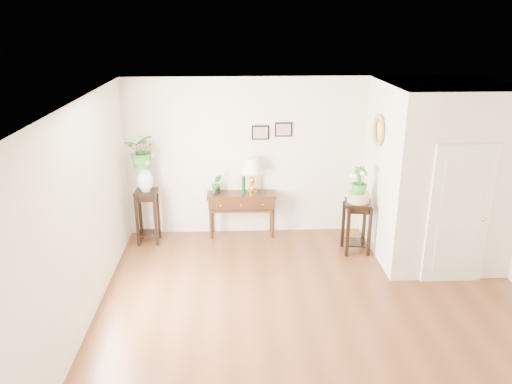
{
  "coord_description": "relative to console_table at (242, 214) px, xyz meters",
  "views": [
    {
      "loc": [
        -1.12,
        -5.71,
        3.75
      ],
      "look_at": [
        -0.79,
        1.3,
        1.27
      ],
      "focal_mm": 35.0,
      "sensor_mm": 36.0,
      "label": 1
    }
  ],
  "objects": [
    {
      "name": "floor",
      "position": [
        0.99,
        -2.57,
        -0.4
      ],
      "size": [
        6.0,
        5.5,
        0.02
      ],
      "primitive_type": "cube",
      "color": "brown",
      "rests_on": "ground"
    },
    {
      "name": "potted_plant",
      "position": [
        -0.43,
        0.0,
        0.57
      ],
      "size": [
        0.19,
        0.15,
        0.33
      ],
      "primitive_type": "imported",
      "rotation": [
        0.0,
        0.0,
        0.04
      ],
      "color": "#2C8025",
      "rests_on": "console_table"
    },
    {
      "name": "art_print_right",
      "position": [
        0.74,
        0.16,
        1.5
      ],
      "size": [
        0.3,
        0.02,
        0.25
      ],
      "primitive_type": "cube",
      "color": "black",
      "rests_on": "wall_back"
    },
    {
      "name": "wall_left",
      "position": [
        -2.01,
        -2.57,
        1.0
      ],
      "size": [
        0.02,
        5.5,
        2.8
      ],
      "primitive_type": "cube",
      "color": "silver",
      "rests_on": "ground"
    },
    {
      "name": "wall_front",
      "position": [
        0.99,
        -5.32,
        1.0
      ],
      "size": [
        6.0,
        0.02,
        2.8
      ],
      "primitive_type": "cube",
      "color": "silver",
      "rests_on": "ground"
    },
    {
      "name": "porcelain_vase",
      "position": [
        -1.63,
        -0.21,
        0.77
      ],
      "size": [
        0.32,
        0.32,
        0.46
      ],
      "primitive_type": null,
      "rotation": [
        0.0,
        0.0,
        0.25
      ],
      "color": "silver",
      "rests_on": "plant_stand_a"
    },
    {
      "name": "wall_back",
      "position": [
        0.99,
        0.18,
        1.0
      ],
      "size": [
        6.0,
        0.02,
        2.8
      ],
      "primitive_type": "cube",
      "color": "silver",
      "rests_on": "ground"
    },
    {
      "name": "console_table",
      "position": [
        0.0,
        0.0,
        0.0
      ],
      "size": [
        1.21,
        0.42,
        0.8
      ],
      "primitive_type": "cube",
      "rotation": [
        0.0,
        0.0,
        -0.02
      ],
      "color": "#371910",
      "rests_on": "floor"
    },
    {
      "name": "lily_arrangement",
      "position": [
        -1.63,
        -0.21,
        1.25
      ],
      "size": [
        0.61,
        0.54,
        0.6
      ],
      "primitive_type": "imported",
      "rotation": [
        0.0,
        0.0,
        -0.15
      ],
      "color": "#2C8025",
      "rests_on": "porcelain_vase"
    },
    {
      "name": "ceiling",
      "position": [
        0.99,
        -2.57,
        2.4
      ],
      "size": [
        6.0,
        5.5,
        0.02
      ],
      "primitive_type": "cube",
      "color": "white",
      "rests_on": "ground"
    },
    {
      "name": "green_vase",
      "position": [
        0.04,
        0.0,
        0.57
      ],
      "size": [
        0.08,
        0.08,
        0.31
      ],
      "primitive_type": "cylinder",
      "rotation": [
        0.0,
        0.0,
        0.21
      ],
      "color": "#073819",
      "rests_on": "console_table"
    },
    {
      "name": "narcissus",
      "position": [
        1.89,
        -0.75,
        0.84
      ],
      "size": [
        0.32,
        0.32,
        0.47
      ],
      "primitive_type": "imported",
      "rotation": [
        0.0,
        0.0,
        -0.25
      ],
      "color": "#2C8025",
      "rests_on": "ceramic_bowl"
    },
    {
      "name": "art_print_left",
      "position": [
        0.34,
        0.16,
        1.45
      ],
      "size": [
        0.3,
        0.02,
        0.25
      ],
      "primitive_type": "cube",
      "color": "black",
      "rests_on": "wall_back"
    },
    {
      "name": "plant_stand_a",
      "position": [
        -1.63,
        -0.21,
        0.07
      ],
      "size": [
        0.38,
        0.38,
        0.95
      ],
      "primitive_type": "cube",
      "rotation": [
        0.0,
        0.0,
        -0.03
      ],
      "color": "black",
      "rests_on": "floor"
    },
    {
      "name": "door",
      "position": [
        3.09,
        -1.79,
        0.65
      ],
      "size": [
        0.9,
        0.05,
        2.1
      ],
      "primitive_type": "cube",
      "color": "silver",
      "rests_on": "floor"
    },
    {
      "name": "plant_stand_b",
      "position": [
        1.89,
        -0.75,
        0.04
      ],
      "size": [
        0.49,
        0.49,
        0.89
      ],
      "primitive_type": "cube",
      "rotation": [
        0.0,
        0.0,
        -0.2
      ],
      "color": "black",
      "rests_on": "floor"
    },
    {
      "name": "ceramic_bowl",
      "position": [
        1.89,
        -0.75,
        0.57
      ],
      "size": [
        0.44,
        0.44,
        0.16
      ],
      "primitive_type": "cylinder",
      "rotation": [
        0.0,
        0.0,
        0.28
      ],
      "color": "beige",
      "rests_on": "plant_stand_b"
    },
    {
      "name": "table_lamp",
      "position": [
        0.19,
        0.0,
        0.75
      ],
      "size": [
        0.45,
        0.45,
        0.64
      ],
      "primitive_type": "cube",
      "rotation": [
        0.0,
        0.0,
        -0.28
      ],
      "color": "gold",
      "rests_on": "console_table"
    },
    {
      "name": "partition",
      "position": [
        3.09,
        -0.79,
        1.0
      ],
      "size": [
        1.8,
        1.95,
        2.8
      ],
      "primitive_type": "cube",
      "color": "silver",
      "rests_on": "floor"
    },
    {
      "name": "wall_ornament",
      "position": [
        2.15,
        -0.67,
        1.65
      ],
      "size": [
        0.07,
        0.51,
        0.51
      ],
      "primitive_type": "torus",
      "rotation": [
        0.0,
        1.57,
        0.0
      ],
      "color": "tan",
      "rests_on": "partition"
    }
  ]
}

